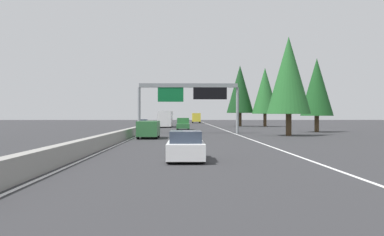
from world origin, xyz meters
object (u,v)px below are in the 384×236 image
sign_gantry_overhead (190,94)px  oncoming_near (144,123)px  bus_mid_left (165,118)px  conifer_right_distant (240,89)px  conifer_right_near (289,75)px  sedan_mid_center (183,122)px  conifer_right_mid (317,87)px  conifer_right_far (265,91)px  minivan_far_right (149,129)px  box_truck_mid_right (196,118)px  sedan_near_right (186,147)px  pickup_distant_b (183,124)px

sign_gantry_overhead → oncoming_near: (34.91, 9.02, -4.29)m
bus_mid_left → conifer_right_distant: (5.76, -15.26, 6.01)m
sign_gantry_overhead → conifer_right_near: (-6.45, -10.86, 1.70)m
bus_mid_left → sedan_mid_center: (12.54, -3.48, -1.03)m
bus_mid_left → conifer_right_mid: 33.88m
sedan_mid_center → conifer_right_mid: conifer_right_mid is taller
conifer_right_mid → conifer_right_far: bearing=3.2°
minivan_far_right → conifer_right_distant: bearing=-17.8°
oncoming_near → conifer_right_distant: (0.65, -19.95, 7.04)m
oncoming_near → conifer_right_distant: bearing=91.9°
sign_gantry_overhead → box_truck_mid_right: (74.68, -2.90, -3.36)m
sedan_near_right → conifer_right_mid: bearing=-26.1°
sign_gantry_overhead → conifer_right_near: 12.74m
conifer_right_distant → conifer_right_mid: bearing=-168.7°
sedan_mid_center → conifer_right_near: 50.52m
sedan_mid_center → oncoming_near: 11.04m
sedan_near_right → conifer_right_far: (65.29, -16.27, 6.55)m
minivan_far_right → conifer_right_far: bearing=-24.0°
sedan_near_right → pickup_distant_b: bearing=0.3°
pickup_distant_b → conifer_right_mid: (-10.05, -18.12, 5.15)m
sedan_near_right → box_truck_mid_right: size_ratio=0.52×
conifer_right_distant → box_truck_mid_right: bearing=11.6°
conifer_right_mid → minivan_far_right: bearing=126.2°
box_truck_mid_right → bus_mid_left: (-44.89, 7.23, 0.11)m
minivan_far_right → sign_gantry_overhead: bearing=-19.7°
pickup_distant_b → conifer_right_far: conifer_right_far is taller
sign_gantry_overhead → sedan_mid_center: (42.33, 0.85, -4.29)m
bus_mid_left → conifer_right_near: 39.60m
conifer_right_near → box_truck_mid_right: bearing=5.6°
minivan_far_right → box_truck_mid_right: size_ratio=0.59×
minivan_far_right → box_truck_mid_right: bearing=-4.7°
bus_mid_left → conifer_right_far: bearing=-81.4°
conifer_right_mid → sedan_mid_center: bearing=25.3°
sedan_near_right → conifer_right_distant: bearing=-9.7°
sign_gantry_overhead → sedan_mid_center: bearing=1.1°
oncoming_near → conifer_right_far: 25.59m
oncoming_near → sign_gantry_overhead: bearing=14.5°
conifer_right_far → sedan_mid_center: bearing=60.0°
sedan_near_right → pickup_distant_b: 46.56m
oncoming_near → box_truck_mid_right: bearing=163.3°
minivan_far_right → sedan_mid_center: minivan_far_right is taller
sedan_mid_center → oncoming_near: (-7.42, 8.17, 0.00)m
box_truck_mid_right → conifer_right_far: conifer_right_far is taller
bus_mid_left → sign_gantry_overhead: bearing=-171.7°
sedan_near_right → bus_mid_left: (62.28, 3.69, 1.03)m
conifer_right_distant → sedan_near_right: bearing=170.3°
sedan_mid_center → conifer_right_distant: size_ratio=0.35×
conifer_right_far → conifer_right_distant: size_ratio=0.94×
pickup_distant_b → conifer_right_mid: conifer_right_mid is taller
conifer_right_near → conifer_right_distant: size_ratio=0.86×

